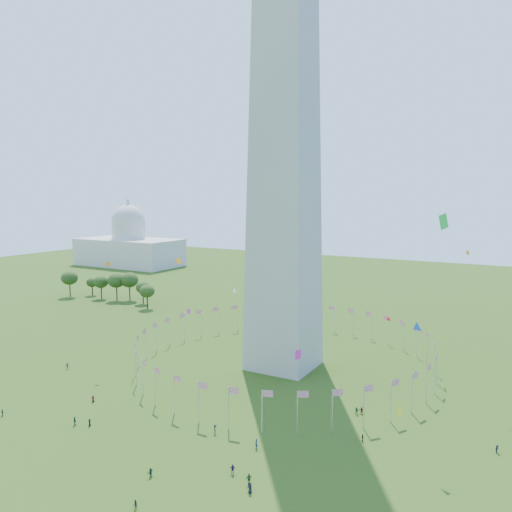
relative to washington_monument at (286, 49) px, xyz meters
The scene contains 7 objects.
ground 98.18m from the washington_monument, 90.00° to the right, with size 600.00×600.00×0.00m, color #25410F.
washington_monument is the anchor object (origin of this frame).
flag_ring 80.00m from the washington_monument, 96.12° to the left, with size 80.24×80.24×9.00m.
capitol_building 230.40m from the washington_monument, 144.16° to the left, with size 70.00×35.00×46.00m, color beige, non-canonical shape.
crowd 98.40m from the washington_monument, 78.65° to the right, with size 106.18×61.98×1.96m.
kites_aloft 70.41m from the washington_monument, 59.58° to the right, with size 111.12×64.68×40.59m.
tree_line_west 138.26m from the washington_monument, 158.88° to the left, with size 55.38×15.97×12.52m.
Camera 1 is at (58.66, -70.33, 46.97)m, focal length 35.00 mm.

